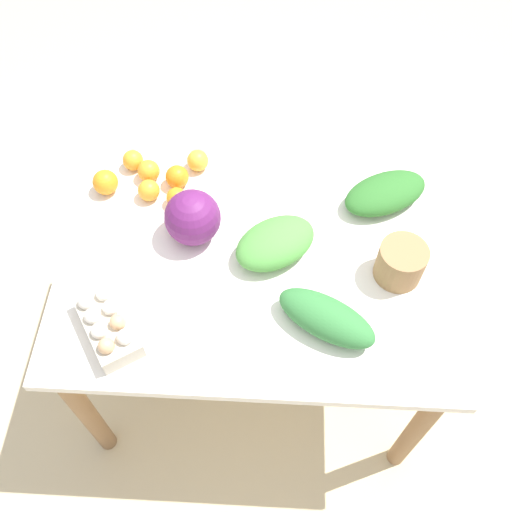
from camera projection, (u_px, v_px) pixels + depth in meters
ground_plane at (256, 356)px, 2.30m from camera, size 8.00×8.00×0.00m
dining_table at (256, 278)px, 1.79m from camera, size 1.18×0.86×0.72m
cabbage_purple at (193, 218)px, 1.69m from camera, size 0.17×0.17×0.17m
egg_carton at (107, 324)px, 1.54m from camera, size 0.22×0.26×0.09m
paper_bag at (401, 263)px, 1.63m from camera, size 0.14×0.14×0.12m
greens_bunch_kale at (275, 243)px, 1.68m from camera, size 0.30×0.28×0.09m
greens_bunch_chard at (326, 318)px, 1.55m from camera, size 0.31×0.24×0.09m
greens_bunch_dandelion at (385, 193)px, 1.80m from camera, size 0.32×0.27×0.08m
orange_0 at (149, 171)px, 1.85m from camera, size 0.07×0.07×0.07m
orange_1 at (177, 177)px, 1.84m from camera, size 0.08×0.08×0.08m
orange_2 at (105, 182)px, 1.82m from camera, size 0.08×0.08×0.08m
orange_3 at (133, 160)px, 1.88m from camera, size 0.07×0.07×0.07m
orange_4 at (198, 161)px, 1.88m from camera, size 0.07×0.07×0.07m
orange_5 at (149, 190)px, 1.81m from camera, size 0.07×0.07×0.07m
orange_6 at (177, 197)px, 1.80m from camera, size 0.06×0.06×0.06m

